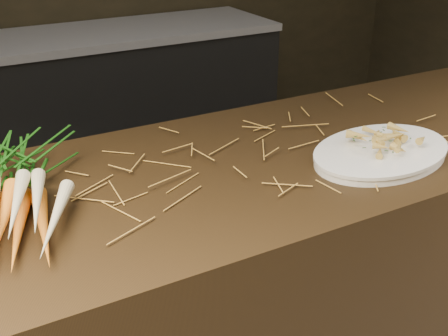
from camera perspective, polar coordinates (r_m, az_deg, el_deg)
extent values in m
cube|color=black|center=(1.62, 0.96, -14.19)|extent=(2.40, 0.70, 0.90)
cube|color=black|center=(3.28, -10.92, 6.06)|extent=(1.80, 0.60, 0.80)
cube|color=#99999E|center=(3.16, -11.57, 13.22)|extent=(1.82, 0.62, 0.04)
cone|color=orange|center=(1.15, -20.16, -5.90)|extent=(0.11, 0.28, 0.04)
cone|color=orange|center=(1.14, -17.88, -5.67)|extent=(0.08, 0.29, 0.04)
cone|color=orange|center=(1.13, -21.55, -5.00)|extent=(0.12, 0.28, 0.04)
cone|color=beige|center=(1.12, -20.33, -3.48)|extent=(0.10, 0.26, 0.04)
cone|color=beige|center=(1.13, -18.48, -3.20)|extent=(0.09, 0.27, 0.05)
cone|color=beige|center=(1.11, -16.78, -4.94)|extent=(0.14, 0.25, 0.03)
ellipsoid|color=#185910|center=(1.35, -19.72, 0.64)|extent=(0.23, 0.28, 0.09)
cube|color=silver|center=(1.56, 19.36, 2.95)|extent=(0.07, 0.14, 0.00)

